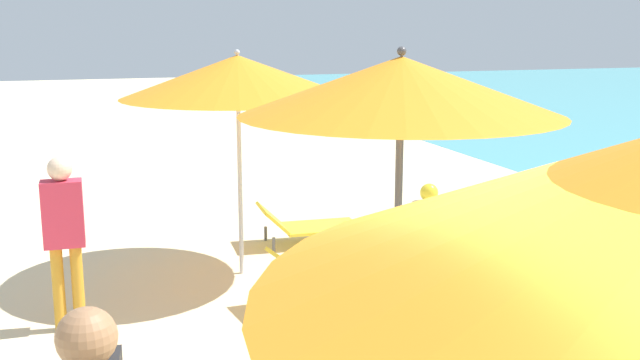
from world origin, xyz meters
TOP-DOWN VIEW (x-y plane):
  - umbrella_second at (0.08, 3.49)m, footprint 2.06×2.06m
  - lounger_second_shoreside at (0.63, 4.49)m, footprint 1.72×1.02m
  - umbrella_farthest at (-0.17, 7.23)m, footprint 2.55×2.55m
  - lounger_farthest_shoreside at (0.89, 8.13)m, footprint 1.32×0.70m
  - lounger_farthest_inland at (0.61, 5.99)m, footprint 1.58×0.81m
  - person_walking_far at (-2.04, 6.15)m, footprint 0.37×0.23m
  - beach_ball at (3.46, 9.74)m, footprint 0.30×0.30m

SIDE VIEW (x-z plane):
  - beach_ball at x=3.46m, z-range 0.00..0.30m
  - lounger_farthest_shoreside at x=0.89m, z-range -0.01..0.52m
  - lounger_second_shoreside at x=0.63m, z-range 0.01..0.62m
  - lounger_farthest_inland at x=0.61m, z-range 0.01..0.62m
  - person_walking_far at x=-2.04m, z-range 0.17..1.82m
  - umbrella_farthest at x=-0.17m, z-range 0.97..3.51m
  - umbrella_second at x=0.08m, z-range 1.08..3.75m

